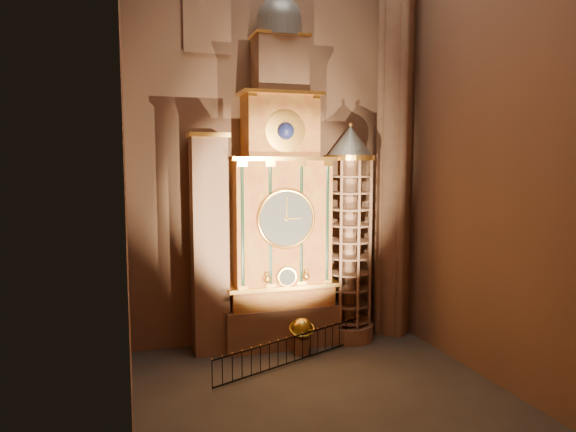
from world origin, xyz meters
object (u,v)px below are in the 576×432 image
object	(u,v)px
astronomical_clock	(280,209)
celestial_globe	(302,332)
stair_turret	(349,236)
iron_railing	(295,349)
portrait_tower	(209,244)

from	to	relation	value
astronomical_clock	celestial_globe	bearing A→B (deg)	-69.17
astronomical_clock	celestial_globe	world-z (taller)	astronomical_clock
stair_turret	iron_railing	size ratio (longest dim) A/B	1.37
iron_railing	astronomical_clock	bearing A→B (deg)	88.08
stair_turret	iron_railing	bearing A→B (deg)	-147.93
astronomical_clock	iron_railing	world-z (taller)	astronomical_clock
astronomical_clock	celestial_globe	size ratio (longest dim) A/B	9.78
portrait_tower	celestial_globe	xyz separation A→B (m)	(3.98, -1.55, -4.13)
stair_turret	iron_railing	world-z (taller)	stair_turret
astronomical_clock	portrait_tower	xyz separation A→B (m)	(-3.40, 0.02, -1.53)
stair_turret	celestial_globe	xyz separation A→B (m)	(-2.92, -1.27, -4.24)
portrait_tower	iron_railing	distance (m)	6.14
celestial_globe	iron_railing	size ratio (longest dim) A/B	0.22
celestial_globe	astronomical_clock	bearing A→B (deg)	110.83
astronomical_clock	portrait_tower	distance (m)	3.73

